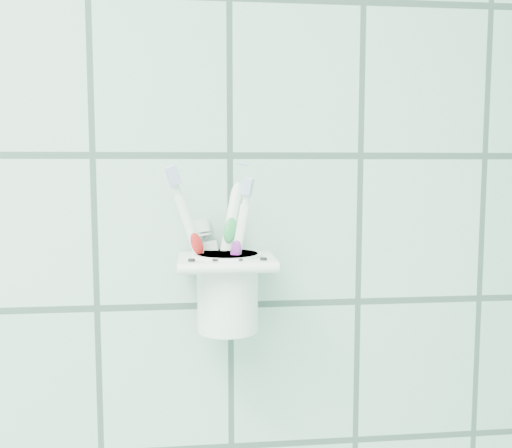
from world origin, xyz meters
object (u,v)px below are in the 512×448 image
at_px(toothbrush_pink, 221,240).
at_px(toothbrush_orange, 224,251).
at_px(toothpaste_tube, 218,262).
at_px(cup, 228,289).
at_px(holder_bracket, 226,263).
at_px(toothbrush_blue, 212,230).

relative_size(toothbrush_pink, toothbrush_orange, 1.11).
height_order(toothbrush_orange, toothpaste_tube, toothbrush_orange).
bearing_deg(cup, toothpaste_tube, 127.44).
xyz_separation_m(holder_bracket, toothpaste_tube, (-0.01, 0.02, -0.00)).
bearing_deg(cup, toothbrush_pink, 124.03).
distance_m(cup, toothbrush_pink, 0.06).
relative_size(cup, toothbrush_orange, 0.53).
bearing_deg(toothpaste_tube, toothbrush_orange, -68.81).
height_order(toothbrush_pink, toothpaste_tube, toothbrush_pink).
xyz_separation_m(toothbrush_pink, toothbrush_blue, (-0.01, -0.01, 0.01)).
distance_m(holder_bracket, cup, 0.03).
height_order(cup, toothpaste_tube, toothpaste_tube).
xyz_separation_m(holder_bracket, cup, (0.00, 0.00, -0.03)).
height_order(holder_bracket, toothbrush_pink, toothbrush_pink).
height_order(holder_bracket, toothbrush_orange, toothbrush_orange).
xyz_separation_m(holder_bracket, toothbrush_pink, (-0.00, 0.01, 0.03)).
distance_m(toothbrush_pink, toothbrush_blue, 0.02).
xyz_separation_m(cup, toothbrush_pink, (-0.01, 0.01, 0.06)).
xyz_separation_m(cup, toothbrush_orange, (-0.00, -0.01, 0.05)).
xyz_separation_m(holder_bracket, toothbrush_orange, (-0.00, -0.00, 0.02)).
distance_m(toothbrush_blue, toothbrush_orange, 0.03).
bearing_deg(toothpaste_tube, holder_bracket, -56.95).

